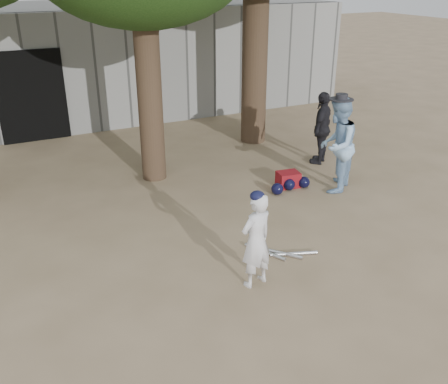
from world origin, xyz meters
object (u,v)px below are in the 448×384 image
boy_player (256,240)px  red_bag (288,179)px  spectator_blue (337,145)px  spectator_dark (322,128)px

boy_player → red_bag: boy_player is taller
boy_player → spectator_blue: spectator_blue is taller
red_bag → spectator_blue: bearing=-36.3°
spectator_blue → red_bag: size_ratio=4.30×
spectator_dark → red_bag: (-1.37, -0.82, -0.64)m
boy_player → red_bag: (2.23, 2.60, -0.52)m
spectator_blue → red_bag: spectator_blue is taller
red_bag → spectator_dark: bearing=31.0°
boy_player → spectator_blue: (2.93, 2.08, 0.23)m
spectator_blue → red_bag: 1.15m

